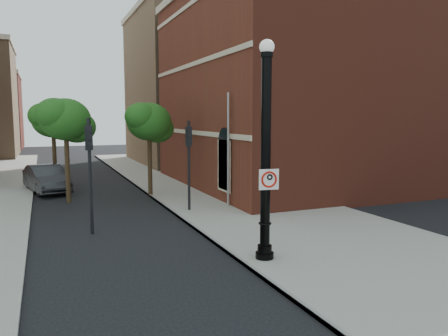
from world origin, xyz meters
name	(u,v)px	position (x,y,z in m)	size (l,w,h in m)	color
ground	(183,281)	(0.00, 0.00, 0.00)	(120.00, 120.00, 0.00)	black
sidewalk_right	(235,199)	(6.00, 10.00, 0.06)	(8.00, 60.00, 0.12)	gray
curb_edge	(163,205)	(2.05, 10.00, 0.07)	(0.10, 60.00, 0.14)	gray
brick_wall_building	(344,90)	(16.00, 14.00, 6.26)	(22.30, 16.30, 12.50)	maroon
bg_building_tan_b	(245,92)	(16.00, 30.00, 7.00)	(22.00, 14.00, 14.00)	#916C4F
lamppost	(266,162)	(2.76, 0.54, 3.07)	(0.56, 0.56, 6.66)	black
no_parking_sign	(269,179)	(2.79, 0.37, 2.58)	(0.62, 0.14, 0.62)	white
parked_car	(46,179)	(-3.26, 16.56, 0.80)	(1.70, 4.88, 1.61)	#2A2A2F
traffic_signal_left	(90,157)	(-1.77, 5.92, 2.95)	(0.31, 0.37, 4.38)	black
traffic_signal_right	(189,151)	(2.82, 8.11, 2.86)	(0.29, 0.36, 4.25)	black
utility_pole	(228,151)	(4.80, 8.14, 2.79)	(0.11, 0.11, 5.58)	#999999
street_tree_a	(66,121)	(-2.21, 12.74, 4.23)	(2.98, 2.69, 5.36)	black
street_tree_b	(54,121)	(-2.70, 17.73, 4.16)	(2.92, 2.64, 5.27)	black
street_tree_c	(150,123)	(2.11, 12.90, 4.10)	(2.88, 2.61, 5.20)	black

